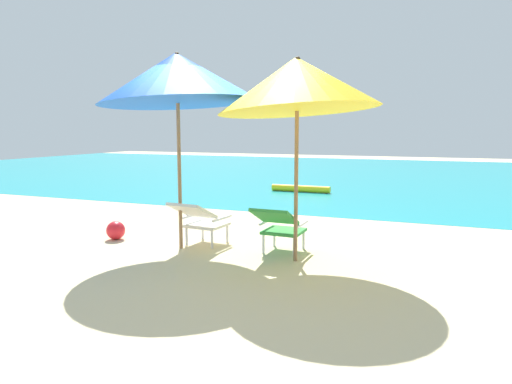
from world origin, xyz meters
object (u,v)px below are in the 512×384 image
beach_umbrella_left (177,78)px  lounge_chair_right (280,225)px  swim_buoy (301,189)px  beach_ball (116,230)px  lounge_chair_left (200,219)px  beach_umbrella_right (297,84)px

beach_umbrella_left → lounge_chair_right: bearing=8.9°
swim_buoy → beach_ball: (-1.14, -6.21, 0.04)m
lounge_chair_left → lounge_chair_right: 1.20m
lounge_chair_right → beach_umbrella_left: size_ratio=0.32×
lounge_chair_left → beach_umbrella_left: bearing=-134.4°
beach_ball → beach_umbrella_right: bearing=-2.0°
lounge_chair_right → beach_ball: 2.61m
lounge_chair_right → beach_umbrella_right: (0.29, -0.23, 1.81)m
swim_buoy → beach_umbrella_right: (1.75, -6.30, 2.12)m
lounge_chair_left → beach_umbrella_right: 2.36m
beach_umbrella_right → beach_ball: (-2.89, 0.10, -2.08)m
beach_ball → lounge_chair_right: bearing=3.0°
lounge_chair_left → lounge_chair_right: bearing=0.7°
beach_umbrella_left → beach_ball: size_ratio=9.73×
beach_umbrella_left → lounge_chair_left: bearing=45.6°
beach_umbrella_right → beach_ball: bearing=178.0°
swim_buoy → beach_ball: size_ratio=5.64×
swim_buoy → beach_umbrella_right: bearing=-74.5°
lounge_chair_right → beach_ball: bearing=-177.0°
swim_buoy → lounge_chair_right: lounge_chair_right is taller
swim_buoy → beach_ball: beach_ball is taller
swim_buoy → lounge_chair_left: size_ratio=1.73×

